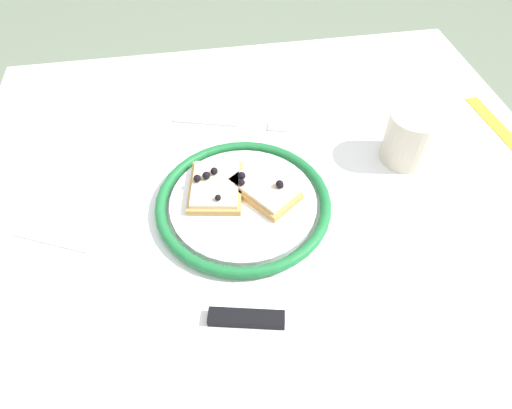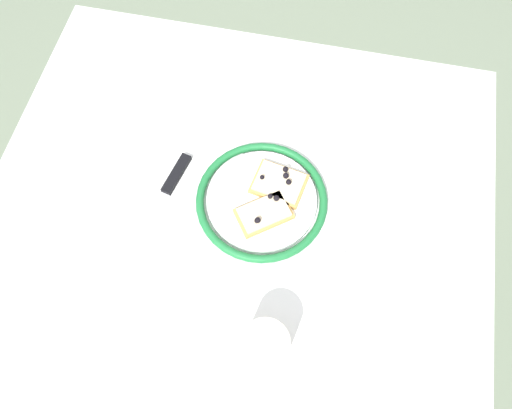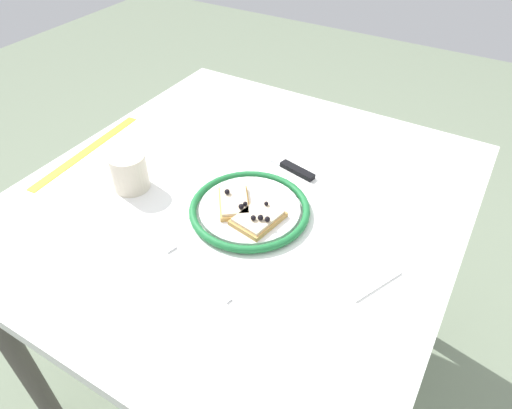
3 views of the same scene
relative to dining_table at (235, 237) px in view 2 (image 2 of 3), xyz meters
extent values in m
plane|color=gray|center=(0.00, 0.00, -0.63)|extent=(6.00, 6.00, 0.00)
cube|color=white|center=(0.00, 0.00, 0.08)|extent=(0.97, 0.91, 0.03)
cylinder|color=#4C4742|center=(-0.42, -0.40, -0.29)|extent=(0.05, 0.05, 0.70)
cylinder|color=#4C4742|center=(0.42, -0.40, -0.29)|extent=(0.05, 0.05, 0.70)
cylinder|color=#4C4742|center=(0.42, 0.40, -0.29)|extent=(0.05, 0.05, 0.70)
cylinder|color=white|center=(-0.05, -0.05, 0.10)|extent=(0.21, 0.21, 0.01)
torus|color=#1E7238|center=(-0.05, -0.05, 0.10)|extent=(0.25, 0.25, 0.02)
cube|color=tan|center=(-0.06, -0.02, 0.11)|extent=(0.12, 0.11, 0.01)
cube|color=beige|center=(-0.06, -0.02, 0.12)|extent=(0.10, 0.10, 0.01)
sphere|color=black|center=(-0.06, -0.05, 0.13)|extent=(0.01, 0.01, 0.01)
sphere|color=black|center=(-0.05, 0.01, 0.13)|extent=(0.01, 0.01, 0.01)
sphere|color=black|center=(-0.07, -0.04, 0.13)|extent=(0.01, 0.01, 0.01)
sphere|color=black|center=(-0.05, 0.01, 0.13)|extent=(0.01, 0.01, 0.01)
cube|color=tan|center=(-0.07, -0.08, 0.11)|extent=(0.11, 0.09, 0.01)
cube|color=beige|center=(-0.07, -0.08, 0.12)|extent=(0.10, 0.08, 0.01)
sphere|color=black|center=(-0.09, -0.08, 0.13)|extent=(0.01, 0.01, 0.01)
sphere|color=black|center=(-0.04, -0.08, 0.13)|extent=(0.01, 0.01, 0.01)
sphere|color=black|center=(-0.08, -0.11, 0.13)|extent=(0.01, 0.01, 0.01)
sphere|color=black|center=(-0.08, -0.09, 0.13)|extent=(0.01, 0.01, 0.01)
cube|color=silver|center=(0.16, 0.05, 0.09)|extent=(0.05, 0.15, 0.00)
cube|color=black|center=(0.13, -0.07, 0.10)|extent=(0.04, 0.09, 0.01)
cube|color=silver|center=(-0.24, -0.08, 0.09)|extent=(0.04, 0.11, 0.00)
cube|color=silver|center=(-0.21, 0.04, 0.09)|extent=(0.03, 0.04, 0.00)
cylinder|color=beige|center=(-0.10, 0.22, 0.13)|extent=(0.08, 0.08, 0.08)
cube|color=white|center=(-0.08, -0.29, 0.09)|extent=(0.15, 0.15, 0.00)
camera|label=1|loc=(0.36, -0.10, 0.57)|focal=30.41mm
camera|label=2|loc=(-0.11, 0.34, 0.95)|focal=34.42mm
camera|label=3|loc=(-0.65, -0.42, 0.72)|focal=32.05mm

